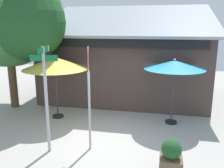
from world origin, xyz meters
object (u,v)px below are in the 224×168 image
Objects in this scene: street_sign_post at (46,90)px; shade_tree at (10,13)px; sidewalk_planter at (171,158)px; patio_umbrella_mustard_left at (55,63)px; patio_umbrella_teal_center at (174,65)px; stop_sign at (89,80)px.

street_sign_post is 5.13m from shade_tree.
shade_tree is 6.96× the size of sidewalk_planter.
patio_umbrella_mustard_left is at bearing 144.87° from sidewalk_planter.
street_sign_post is 0.47× the size of shade_tree.
shade_tree reaches higher than patio_umbrella_teal_center.
shade_tree reaches higher than patio_umbrella_mustard_left.
patio_umbrella_mustard_left is 0.38× the size of shade_tree.
shade_tree is (-2.24, 0.74, 1.93)m from patio_umbrella_mustard_left.
shade_tree is at bearing 133.32° from street_sign_post.
street_sign_post is at bearing -46.68° from shade_tree.
street_sign_post is 2.79m from patio_umbrella_mustard_left.
street_sign_post is 3.78m from sidewalk_planter.
patio_umbrella_mustard_left is 1.02× the size of patio_umbrella_teal_center.
patio_umbrella_mustard_left is (-2.05, 2.22, 0.07)m from stop_sign.
patio_umbrella_teal_center is (4.49, 0.33, 0.02)m from patio_umbrella_mustard_left.
shade_tree is (-6.73, 0.41, 1.91)m from patio_umbrella_teal_center.
stop_sign is at bearing -47.28° from patio_umbrella_mustard_left.
patio_umbrella_mustard_left is 2.66× the size of sidewalk_planter.
stop_sign reaches higher than patio_umbrella_teal_center.
sidewalk_planter is at bearing -29.98° from shade_tree.
shade_tree reaches higher than sidewalk_planter.
street_sign_post is at bearing 172.13° from sidewalk_planter.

